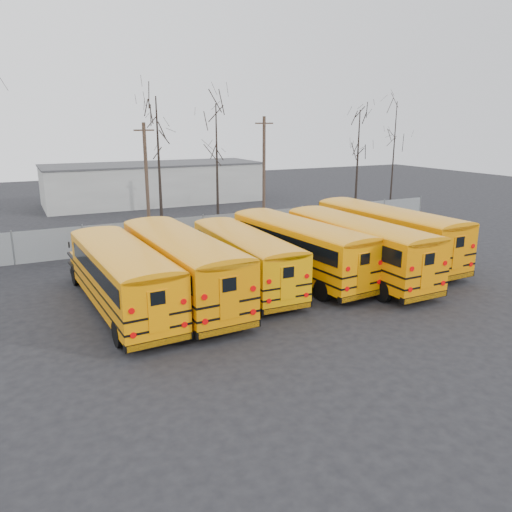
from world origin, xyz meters
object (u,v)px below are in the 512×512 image
bus_a (121,272)px  bus_e (355,243)px  bus_c (244,254)px  bus_b (180,261)px  bus_f (385,230)px  utility_pole_left (147,179)px  utility_pole_right (264,167)px  bus_d (297,244)px

bus_a → bus_e: bus_e is taller
bus_c → bus_e: bus_e is taller
bus_a → bus_b: 2.79m
bus_c → bus_e: (6.10, -1.17, 0.20)m
bus_a → bus_f: (15.94, 1.31, 0.15)m
bus_e → utility_pole_left: bearing=114.6°
bus_a → bus_c: 6.37m
bus_a → bus_c: (6.33, 0.76, -0.10)m
bus_a → utility_pole_right: 23.90m
bus_d → utility_pole_right: bearing=63.2°
bus_a → bus_e: (12.42, -0.41, 0.10)m
bus_c → utility_pole_left: size_ratio=1.30×
bus_d → utility_pole_left: bearing=102.5°
utility_pole_right → utility_pole_left: bearing=-149.5°
bus_d → utility_pole_right: 17.99m
bus_c → bus_f: (9.61, 0.55, 0.25)m
bus_d → bus_e: bus_e is taller
bus_c → bus_f: size_ratio=0.87×
bus_c → bus_a: bearing=-171.9°
bus_b → bus_d: bus_b is taller
bus_b → bus_e: 9.67m
bus_c → utility_pole_right: bearing=61.0°
bus_e → bus_d: bearing=154.2°
bus_b → bus_c: 3.59m
bus_a → bus_f: bus_f is taller
bus_d → utility_pole_right: (6.50, 16.58, 2.60)m
utility_pole_left → utility_pole_right: utility_pole_right is taller
bus_d → utility_pole_left: utility_pole_left is taller
bus_b → utility_pole_left: 15.00m
utility_pole_right → bus_b: bearing=-110.4°
bus_a → bus_f: 15.99m
bus_a → utility_pole_right: bearing=44.1°
bus_c → bus_d: size_ratio=0.91×
bus_e → utility_pole_right: bearing=77.3°
bus_d → utility_pole_right: utility_pole_right is taller
bus_a → utility_pole_right: utility_pole_right is taller
bus_a → bus_e: 12.43m
bus_f → utility_pole_right: (0.15, 16.16, 2.50)m
bus_e → utility_pole_right: utility_pole_right is taller
bus_e → utility_pole_left: utility_pole_left is taller
bus_a → bus_d: bearing=2.1°
bus_d → bus_f: bus_f is taller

